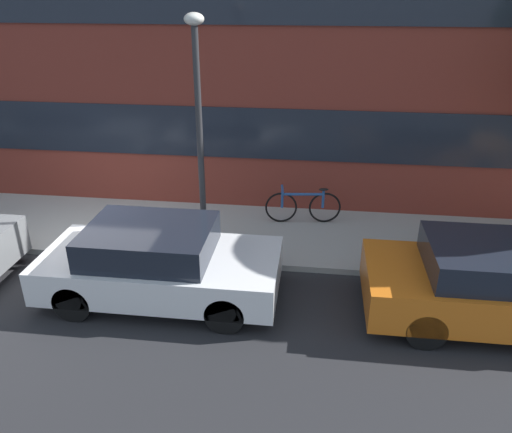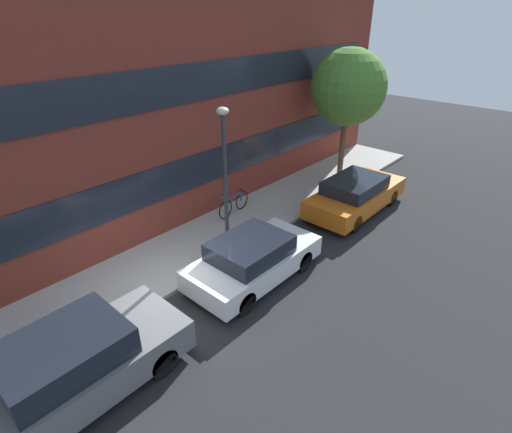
{
  "view_description": "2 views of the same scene",
  "coord_description": "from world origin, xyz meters",
  "px_view_note": "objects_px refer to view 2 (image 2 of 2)",
  "views": [
    {
      "loc": [
        4.38,
        -7.78,
        4.72
      ],
      "look_at": [
        3.36,
        0.3,
        0.92
      ],
      "focal_mm": 35.0,
      "sensor_mm": 36.0,
      "label": 1
    },
    {
      "loc": [
        -4.55,
        -6.97,
        6.59
      ],
      "look_at": [
        3.25,
        0.01,
        1.01
      ],
      "focal_mm": 28.0,
      "sensor_mm": 36.0,
      "label": 2
    }
  ],
  "objects_px": {
    "parked_car_grey": "(75,366)",
    "street_tree": "(348,88)",
    "parked_car_white": "(253,259)",
    "bicycle": "(234,204)",
    "parked_car_orange": "(356,194)",
    "lamp_post": "(225,167)"
  },
  "relations": [
    {
      "from": "parked_car_grey",
      "to": "street_tree",
      "type": "relative_size",
      "value": 0.81
    },
    {
      "from": "parked_car_orange",
      "to": "street_tree",
      "type": "distance_m",
      "value": 4.23
    },
    {
      "from": "parked_car_orange",
      "to": "parked_car_white",
      "type": "bearing_deg",
      "value": 180.0
    },
    {
      "from": "parked_car_grey",
      "to": "lamp_post",
      "type": "xyz_separation_m",
      "value": [
        5.31,
        1.41,
        2.02
      ]
    },
    {
      "from": "parked_car_orange",
      "to": "bicycle",
      "type": "distance_m",
      "value": 4.32
    },
    {
      "from": "parked_car_white",
      "to": "street_tree",
      "type": "height_order",
      "value": "street_tree"
    },
    {
      "from": "parked_car_grey",
      "to": "bicycle",
      "type": "relative_size",
      "value": 2.61
    },
    {
      "from": "parked_car_orange",
      "to": "bicycle",
      "type": "xyz_separation_m",
      "value": [
        -3.19,
        2.91,
        -0.15
      ]
    },
    {
      "from": "parked_car_grey",
      "to": "lamp_post",
      "type": "relative_size",
      "value": 0.98
    },
    {
      "from": "parked_car_white",
      "to": "parked_car_grey",
      "type": "bearing_deg",
      "value": 180.0
    },
    {
      "from": "parked_car_white",
      "to": "bicycle",
      "type": "xyz_separation_m",
      "value": [
        2.21,
        2.91,
        -0.14
      ]
    },
    {
      "from": "street_tree",
      "to": "lamp_post",
      "type": "height_order",
      "value": "street_tree"
    },
    {
      "from": "bicycle",
      "to": "street_tree",
      "type": "xyz_separation_m",
      "value": [
        5.28,
        -1.02,
        3.3
      ]
    },
    {
      "from": "parked_car_white",
      "to": "parked_car_orange",
      "type": "distance_m",
      "value": 5.4
    },
    {
      "from": "parked_car_grey",
      "to": "lamp_post",
      "type": "height_order",
      "value": "lamp_post"
    },
    {
      "from": "parked_car_white",
      "to": "street_tree",
      "type": "distance_m",
      "value": 8.35
    },
    {
      "from": "parked_car_grey",
      "to": "parked_car_orange",
      "type": "bearing_deg",
      "value": -0.0
    },
    {
      "from": "parked_car_grey",
      "to": "parked_car_white",
      "type": "xyz_separation_m",
      "value": [
        4.87,
        0.0,
        -0.09
      ]
    },
    {
      "from": "bicycle",
      "to": "lamp_post",
      "type": "bearing_deg",
      "value": 33.45
    },
    {
      "from": "parked_car_grey",
      "to": "bicycle",
      "type": "distance_m",
      "value": 7.66
    },
    {
      "from": "bicycle",
      "to": "lamp_post",
      "type": "distance_m",
      "value": 3.23
    },
    {
      "from": "bicycle",
      "to": "parked_car_orange",
      "type": "bearing_deg",
      "value": 131.0
    }
  ]
}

